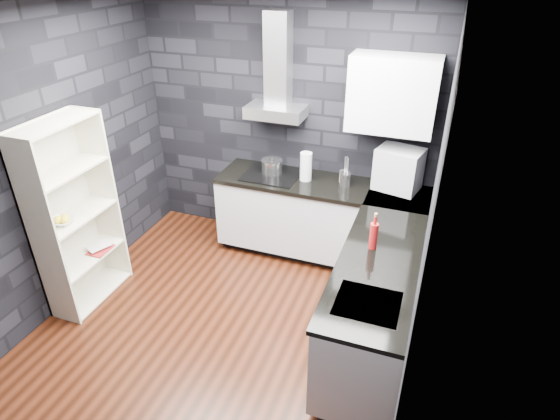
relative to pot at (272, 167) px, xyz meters
The scene contains 28 objects.
ground 1.66m from the pot, 87.23° to the right, with size 3.20×3.20×0.00m, color #3B170B.
ceiling 2.18m from the pot, 87.23° to the right, with size 3.20×3.20×0.00m, color white.
wall_back 0.47m from the pot, 77.15° to the left, with size 3.20×0.05×2.70m, color black.
wall_front 2.99m from the pot, 88.75° to the right, with size 3.20×0.05×2.70m, color black.
wall_left 2.09m from the pot, 139.33° to the right, with size 0.05×3.20×2.70m, color black.
wall_right 2.19m from the pot, 38.43° to the right, with size 0.05×3.20×2.70m, color black.
toekick_back 1.09m from the pot, ahead, with size 2.18×0.50×0.10m, color black.
toekick_right 2.09m from the pot, 41.45° to the right, with size 0.50×1.78×0.10m, color black.
counter_back_cab 0.75m from the pot, ahead, with size 2.20×0.60×0.76m, color #BCBCC0.
counter_right_cab 1.91m from the pot, 42.27° to the right, with size 0.60×1.80×0.76m, color #BCBCC0.
counter_back_top 0.58m from the pot, ahead, with size 2.20×0.62×0.04m, color black.
counter_right_top 1.84m from the pot, 42.48° to the right, with size 0.62×1.80×0.04m, color black.
counter_corner_top 1.37m from the pot, ahead, with size 0.62×0.62×0.04m, color black.
hood_body 0.59m from the pot, 80.57° to the left, with size 0.60×0.34×0.12m, color silver.
hood_chimney 1.10m from the pot, 84.68° to the left, with size 0.24×0.20×0.90m, color silver.
upper_cabinet 1.46m from the pot, ahead, with size 0.80×0.35×0.70m, color silver.
cooktop 0.08m from the pot, 69.99° to the right, with size 0.58×0.50×0.01m, color black.
sink_rim 2.21m from the pot, 51.90° to the right, with size 0.44×0.40×0.01m, color silver.
pot is the anchor object (origin of this frame).
glass_vase 0.39m from the pot, ahead, with size 0.12×0.12×0.30m, color silver.
storage_jar 0.77m from the pot, ahead, with size 0.09×0.09×0.11m, color tan.
utensil_crock 0.81m from the pot, ahead, with size 0.11×0.11×0.14m, color silver.
appliance_garage 1.32m from the pot, ahead, with size 0.42×0.33×0.42m, color #ADAEB5.
red_bottle 1.65m from the pot, 39.70° to the right, with size 0.07×0.07×0.23m, color #A31517.
bookshelf 2.00m from the pot, 132.65° to the right, with size 0.34×0.80×1.80m, color beige.
fruit_bowl 2.11m from the pot, 129.95° to the right, with size 0.21×0.21×0.05m, color silver.
book_red 1.96m from the pot, 135.65° to the right, with size 0.18×0.02×0.24m, color maroon.
book_second 1.93m from the pot, 136.56° to the right, with size 0.15×0.02×0.21m, color #B2B2B2.
Camera 1 is at (1.58, -2.94, 3.04)m, focal length 30.00 mm.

